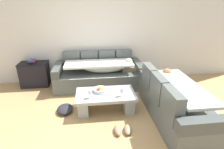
{
  "coord_description": "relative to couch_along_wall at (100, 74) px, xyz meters",
  "views": [
    {
      "loc": [
        -0.04,
        -2.75,
        2.09
      ],
      "look_at": [
        0.41,
        1.02,
        0.55
      ],
      "focal_mm": 28.6,
      "sensor_mm": 36.0,
      "label": 1
    }
  ],
  "objects": [
    {
      "name": "side_cabinet",
      "position": [
        -1.72,
        0.23,
        -0.01
      ],
      "size": [
        0.72,
        0.44,
        0.64
      ],
      "color": "black",
      "rests_on": "ground_plane"
    },
    {
      "name": "crumpled_garment",
      "position": [
        -0.8,
        -1.16,
        -0.27
      ],
      "size": [
        0.35,
        0.43,
        0.12
      ],
      "primitive_type": "ellipsoid",
      "rotation": [
        0.0,
        0.0,
        1.66
      ],
      "color": "#232328",
      "rests_on": "ground_plane"
    },
    {
      "name": "back_wall",
      "position": [
        -0.17,
        0.53,
        1.02
      ],
      "size": [
        9.0,
        0.1,
        2.7
      ],
      "primitive_type": "cube",
      "color": "silver",
      "rests_on": "ground_plane"
    },
    {
      "name": "couch_near_window",
      "position": [
        1.33,
        -1.57,
        0.0
      ],
      "size": [
        0.92,
        2.05,
        0.88
      ],
      "rotation": [
        0.0,
        0.0,
        1.57
      ],
      "color": "#545A57",
      "rests_on": "ground_plane"
    },
    {
      "name": "pair_of_shoes",
      "position": [
        0.26,
        -1.92,
        -0.29
      ],
      "size": [
        0.31,
        0.28,
        0.09
      ],
      "color": "#8C7259",
      "rests_on": "ground_plane"
    },
    {
      "name": "wine_glass_near_left",
      "position": [
        -0.27,
        -1.33,
        0.16
      ],
      "size": [
        0.07,
        0.07,
        0.17
      ],
      "color": "silver",
      "rests_on": "coffee_table"
    },
    {
      "name": "book_stack_on_cabinet",
      "position": [
        -1.75,
        0.23,
        0.35
      ],
      "size": [
        0.18,
        0.22,
        0.09
      ],
      "color": "black",
      "rests_on": "side_cabinet"
    },
    {
      "name": "coffee_table",
      "position": [
        0.04,
        -1.17,
        -0.09
      ],
      "size": [
        1.2,
        0.68,
        0.38
      ],
      "color": "#98A19D",
      "rests_on": "ground_plane"
    },
    {
      "name": "fruit_bowl",
      "position": [
        -0.06,
        -1.09,
        0.09
      ],
      "size": [
        0.28,
        0.28,
        0.1
      ],
      "color": "silver",
      "rests_on": "coffee_table"
    },
    {
      "name": "wine_glass_near_right",
      "position": [
        0.34,
        -1.32,
        0.16
      ],
      "size": [
        0.07,
        0.07,
        0.17
      ],
      "color": "silver",
      "rests_on": "coffee_table"
    },
    {
      "name": "couch_along_wall",
      "position": [
        0.0,
        0.0,
        0.0
      ],
      "size": [
        2.26,
        0.92,
        0.88
      ],
      "color": "#545A57",
      "rests_on": "ground_plane"
    },
    {
      "name": "ground_plane",
      "position": [
        -0.17,
        -1.62,
        -0.33
      ],
      "size": [
        14.0,
        14.0,
        0.0
      ],
      "primitive_type": "plane",
      "color": "tan"
    }
  ]
}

